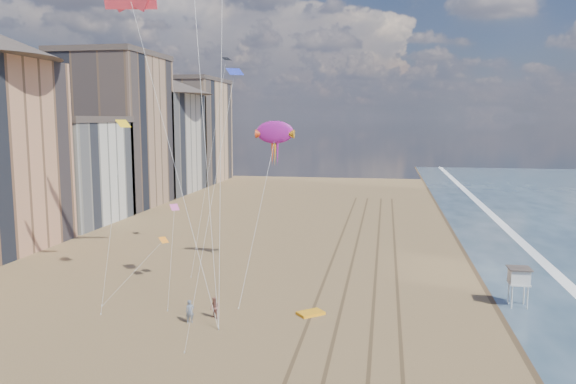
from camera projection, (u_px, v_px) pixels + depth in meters
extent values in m
plane|color=#42301E|center=(506.00, 261.00, 65.77)|extent=(260.00, 260.00, 0.00)
plane|color=white|center=(544.00, 263.00, 65.05)|extent=(260.00, 260.00, 0.00)
cube|color=brown|center=(326.00, 277.00, 59.45)|extent=(0.28, 120.00, 0.01)
cube|color=brown|center=(348.00, 278.00, 59.04)|extent=(0.28, 120.00, 0.01)
cube|color=brown|center=(375.00, 279.00, 58.56)|extent=(0.28, 120.00, 0.01)
cube|color=brown|center=(397.00, 280.00, 58.19)|extent=(0.28, 120.00, 0.01)
cube|color=silver|center=(69.00, 173.00, 89.33)|extent=(14.00, 18.00, 16.00)
cube|color=#473D38|center=(66.00, 119.00, 88.22)|extent=(14.28, 18.36, 1.00)
cube|color=tan|center=(115.00, 132.00, 106.30)|extent=(16.00, 20.00, 28.00)
cube|color=#473D38|center=(112.00, 54.00, 104.40)|extent=(16.32, 20.40, 1.00)
cube|color=#BCB2A3|center=(160.00, 144.00, 126.13)|extent=(15.00, 22.00, 22.00)
cone|color=#473D38|center=(158.00, 84.00, 124.41)|extent=(34.22, 34.22, 4.40)
cube|color=tan|center=(191.00, 132.00, 147.44)|extent=(16.00, 24.00, 26.00)
cube|color=#473D38|center=(189.00, 80.00, 145.68)|extent=(16.32, 24.48, 1.00)
cylinder|color=silver|center=(512.00, 298.00, 49.43)|extent=(0.13, 0.13, 1.96)
cylinder|color=silver|center=(527.00, 298.00, 49.21)|extent=(0.13, 0.13, 1.96)
cylinder|color=silver|center=(509.00, 293.00, 50.71)|extent=(0.13, 0.13, 1.96)
cylinder|color=silver|center=(524.00, 294.00, 50.48)|extent=(0.13, 0.13, 1.96)
cube|color=silver|center=(519.00, 283.00, 49.81)|extent=(1.74, 1.74, 0.13)
cube|color=silver|center=(519.00, 276.00, 49.72)|extent=(1.63, 1.63, 1.20)
cube|color=#473D38|center=(519.00, 268.00, 49.63)|extent=(1.96, 1.96, 0.11)
cube|color=#FFA315|center=(311.00, 313.00, 47.95)|extent=(2.56, 2.45, 0.25)
ellipsoid|color=#9B178B|center=(275.00, 132.00, 60.55)|extent=(4.29, 0.80, 2.55)
cone|color=red|center=(261.00, 134.00, 60.84)|extent=(1.15, 0.96, 0.96)
cone|color=orange|center=(289.00, 134.00, 60.31)|extent=(1.15, 0.96, 0.96)
cylinder|color=silver|center=(259.00, 216.00, 55.02)|extent=(0.03, 0.03, 19.68)
imported|color=slate|center=(190.00, 311.00, 45.93)|extent=(0.83, 0.75, 1.91)
imported|color=#8F5649|center=(215.00, 308.00, 46.92)|extent=(1.12, 1.06, 1.83)
cube|color=#FD384A|center=(130.00, 0.00, 50.25)|extent=(4.73, 1.58, 1.62)
plane|color=orange|center=(164.00, 240.00, 58.79)|extent=(1.32, 1.34, 0.52)
plane|color=black|center=(226.00, 59.00, 64.33)|extent=(1.65, 1.64, 0.46)
plane|color=#E75AAC|center=(175.00, 207.00, 54.78)|extent=(1.32, 1.29, 0.53)
plane|color=yellow|center=(123.00, 124.00, 54.59)|extent=(1.88, 1.90, 0.74)
plane|color=#2335BD|center=(235.00, 72.00, 47.92)|extent=(2.15, 2.10, 0.67)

